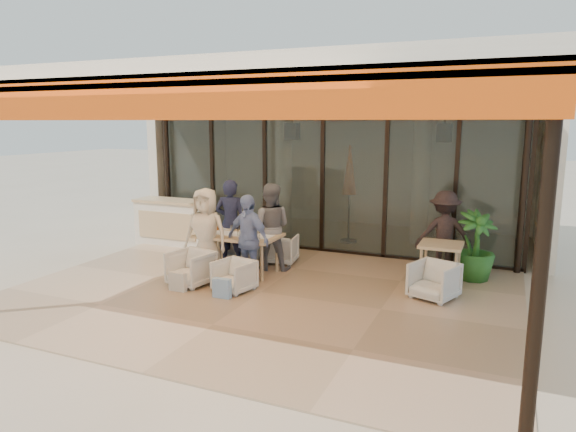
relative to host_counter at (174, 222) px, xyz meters
name	(u,v)px	position (x,y,z in m)	size (l,w,h in m)	color
ground	(261,293)	(3.32, -2.30, -0.53)	(70.00, 70.00, 0.00)	#C6B293
terrace_floor	(261,293)	(3.32, -2.30, -0.53)	(8.00, 6.00, 0.01)	tan
terrace_structure	(251,89)	(3.32, -2.56, 2.72)	(8.00, 6.00, 3.40)	silver
glass_storefront	(323,178)	(3.32, 0.70, 1.07)	(8.08, 0.10, 3.20)	#9EADA3
interior_block	(354,144)	(3.33, 3.02, 1.70)	(9.05, 3.62, 3.52)	silver
host_counter	(174,222)	(0.00, 0.00, 0.00)	(1.85, 0.65, 1.04)	silver
dining_table	(239,237)	(2.45, -1.43, 0.16)	(1.50, 0.90, 0.93)	tan
chair_far_left	(243,242)	(2.03, -0.49, -0.18)	(0.69, 0.65, 0.71)	silver
chair_far_right	(281,248)	(2.87, -0.49, -0.22)	(0.61, 0.58, 0.63)	silver
chair_near_left	(191,267)	(2.03, -2.39, -0.20)	(0.65, 0.61, 0.67)	silver
chair_near_right	(234,275)	(2.87, -2.39, -0.24)	(0.57, 0.54, 0.59)	silver
diner_navy	(231,223)	(2.03, -0.99, 0.32)	(0.62, 0.41, 1.69)	#181C35
diner_grey	(270,227)	(2.87, -0.99, 0.30)	(0.81, 0.63, 1.66)	slate
diner_cream	(206,233)	(2.03, -1.89, 0.28)	(0.80, 0.52, 1.63)	beige
diner_periwinkle	(248,239)	(2.87, -1.89, 0.25)	(0.92, 0.38, 1.57)	#6C82B4
tote_bag_cream	(178,282)	(2.03, -2.79, -0.36)	(0.30, 0.10, 0.34)	silver
tote_bag_blue	(222,289)	(2.87, -2.79, -0.36)	(0.30, 0.10, 0.34)	#99BFD8
side_table	(441,250)	(5.96, -0.72, 0.11)	(0.70, 0.70, 0.74)	tan
side_chair	(434,279)	(5.96, -1.47, -0.20)	(0.64, 0.60, 0.66)	silver
standing_woman	(444,233)	(5.93, -0.03, 0.25)	(1.01, 0.58, 1.56)	black
potted_palm	(475,246)	(6.48, -0.18, 0.09)	(0.70, 0.70, 1.25)	#1E5919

